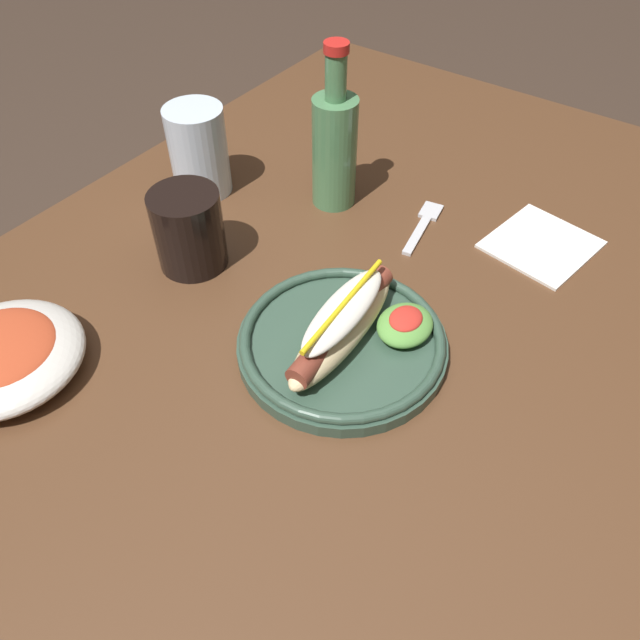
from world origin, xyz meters
name	(u,v)px	position (x,y,z in m)	size (l,w,h in m)	color
ground_plane	(323,563)	(0.00, 0.00, 0.00)	(8.00, 8.00, 0.00)	#3D2D23
dining_table	(324,364)	(0.00, 0.00, 0.64)	(1.32, 0.87, 0.74)	#51331E
hot_dog_plate	(346,336)	(-0.04, -0.05, 0.76)	(0.23, 0.23, 0.08)	#334C3D
fork	(424,224)	(0.21, -0.01, 0.74)	(0.12, 0.04, 0.00)	silver
soda_cup	(189,230)	(-0.02, 0.19, 0.79)	(0.09, 0.09, 0.10)	black
water_cup	(199,151)	(0.10, 0.29, 0.80)	(0.08, 0.08, 0.13)	silver
glass_bottle	(335,146)	(0.19, 0.12, 0.83)	(0.06, 0.06, 0.22)	#4C7F51
side_bowl	(3,355)	(-0.27, 0.22, 0.76)	(0.17, 0.17, 0.05)	silver
napkin	(541,244)	(0.27, -0.16, 0.74)	(0.13, 0.12, 0.00)	white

